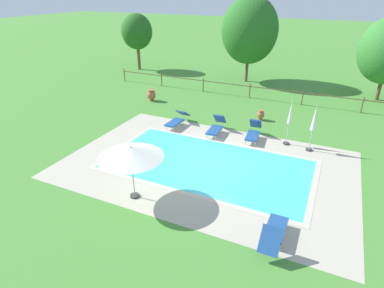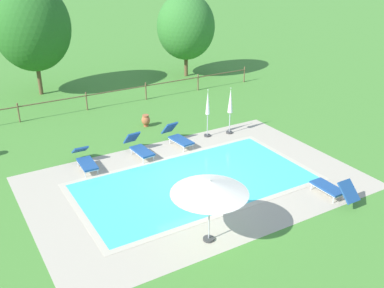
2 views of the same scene
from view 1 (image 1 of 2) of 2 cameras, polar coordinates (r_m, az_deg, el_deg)
The scene contains 16 objects.
ground_plane at distance 14.34m, azimuth 2.77°, elevation -3.70°, with size 160.00×160.00×0.00m, color #478433.
pool_deck_paving at distance 14.34m, azimuth 2.77°, elevation -3.69°, with size 12.68×8.38×0.01m, color #B2A893.
swimming_pool_water at distance 14.34m, azimuth 2.77°, elevation -3.68°, with size 8.96×4.66×0.01m, color #42CCD6.
pool_coping_rim at distance 14.34m, azimuth 2.77°, elevation -3.67°, with size 9.44×5.14×0.01m.
sun_lounger_north_near_steps at distance 16.85m, azimuth 11.04°, elevation 2.11°, with size 0.80×1.95×0.96m.
sun_lounger_north_mid at distance 18.22m, azimuth -2.72°, elevation 4.39°, with size 0.69×2.05×0.80m.
sun_lounger_north_far at distance 17.25m, azimuth 4.38°, elevation 3.11°, with size 0.72×1.94×0.95m.
sun_lounger_north_end at distance 10.47m, azimuth 14.66°, elevation -15.16°, with size 0.61×1.92×0.93m.
patio_umbrella_open_foreground at distance 11.46m, azimuth -11.06°, elevation -1.48°, with size 2.39×2.39×2.18m.
patio_umbrella_closed_row_west at distance 15.97m, azimuth 21.21°, elevation 3.76°, with size 0.32×0.32×2.35m.
patio_umbrella_closed_row_centre at distance 16.29m, azimuth 17.30°, elevation 4.63°, with size 0.32×0.32×2.37m.
terracotta_urn_near_fence at distance 19.49m, azimuth 12.33°, elevation 5.21°, with size 0.44×0.44×0.62m.
terracotta_urn_by_tree at distance 22.62m, azimuth -7.37°, elevation 8.81°, with size 0.60×0.60×0.80m.
perimeter_fence at distance 23.39m, azimuth 10.44°, elevation 9.87°, with size 22.06×0.08×1.05m.
tree_west_mid at distance 31.71m, azimuth -9.95°, elevation 19.39°, with size 2.88×2.88×5.15m.
tree_centre at distance 27.21m, azimuth 10.41°, elevation 19.57°, with size 4.51×4.51×6.77m.
Camera 1 is at (4.60, -11.53, 7.18)m, focal length 29.46 mm.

